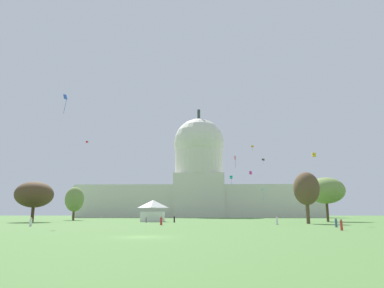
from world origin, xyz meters
TOP-DOWN VIEW (x-y plane):
  - ground_plane at (0.00, 0.00)m, footprint 800.00×800.00m
  - capitol_building at (2.77, 173.95)m, footprint 141.23×30.30m
  - event_tent at (-8.62, 65.64)m, footprint 6.50×6.86m
  - tree_east_mid at (40.95, 68.36)m, footprint 14.46×14.34m
  - tree_east_near at (29.09, 46.33)m, footprint 6.37×7.28m
  - tree_west_far at (-39.19, 86.90)m, footprint 7.84×7.58m
  - tree_west_mid at (-39.43, 58.14)m, footprint 12.18×12.27m
  - person_grey_edge_west at (-8.72, 55.01)m, footprint 0.44×0.44m
  - person_denim_lawn_far_right at (27.64, 25.55)m, footprint 0.47×0.47m
  - person_white_front_right at (-25.14, 28.62)m, footprint 0.66×0.66m
  - person_black_edge_east at (-1.79, 56.69)m, footprint 0.55×0.55m
  - person_white_aisle_center at (20.45, 37.95)m, footprint 0.60×0.60m
  - person_red_front_left at (24.22, 14.23)m, footprint 0.43×0.43m
  - person_red_back_left at (-2.63, 36.08)m, footprint 0.56×0.56m
  - kite_turquoise_mid at (18.00, 123.47)m, footprint 1.32×1.37m
  - kite_gold_low at (28.89, 38.57)m, footprint 0.84×0.79m
  - kite_yellow_low at (38.41, 82.98)m, footprint 1.06×1.02m
  - kite_red_mid at (-36.36, 87.93)m, footprint 0.75×0.75m
  - kite_magenta_mid at (24.64, 106.96)m, footprint 1.30×1.31m
  - kite_pink_mid at (17.73, 97.91)m, footprint 0.93×0.96m
  - kite_black_mid at (34.59, 134.54)m, footprint 1.29×1.30m
  - kite_blue_mid at (-22.48, 33.19)m, footprint 0.63×1.02m
  - kite_orange_high at (31.32, 146.68)m, footprint 1.29×1.32m
  - kite_cyan_low at (26.64, 88.39)m, footprint 1.43×1.53m

SIDE VIEW (x-z plane):
  - ground_plane at x=0.00m, z-range 0.00..0.00m
  - person_grey_edge_west at x=-8.72m, z-range -0.06..1.42m
  - person_white_front_right at x=-25.14m, z-range -0.08..1.47m
  - person_red_front_left at x=24.22m, z-range -0.04..1.46m
  - person_denim_lawn_far_right at x=27.64m, z-range -0.07..1.50m
  - person_red_back_left at x=-2.63m, z-range -0.08..1.60m
  - person_white_aisle_center at x=20.45m, z-range -0.09..1.65m
  - person_black_edge_east at x=-1.79m, z-range -0.07..1.65m
  - event_tent at x=-8.62m, z-range 0.02..6.02m
  - tree_west_far at x=-39.19m, z-range 1.41..12.72m
  - tree_west_mid at x=-39.43m, z-range 1.87..12.55m
  - tree_east_near at x=29.09m, z-range 1.98..13.52m
  - tree_east_mid at x=40.95m, z-range 2.48..14.97m
  - kite_cyan_low at x=26.64m, z-range 8.17..11.72m
  - kite_yellow_low at x=38.41m, z-range 11.14..13.58m
  - kite_gold_low at x=28.89m, z-range 13.83..14.74m
  - kite_turquoise_mid at x=18.00m, z-range 16.17..20.52m
  - kite_magenta_mid at x=24.64m, z-range 17.76..19.06m
  - capitol_building at x=2.77m, z-range -12.43..52.97m
  - kite_pink_mid at x=17.73m, z-range 20.59..25.17m
  - kite_blue_mid at x=-22.48m, z-range 23.22..27.40m
  - kite_red_mid at x=-36.36m, z-range 27.36..28.00m
  - kite_black_mid at x=34.59m, z-range 26.54..29.38m
  - kite_orange_high at x=31.32m, z-range 35.29..38.37m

